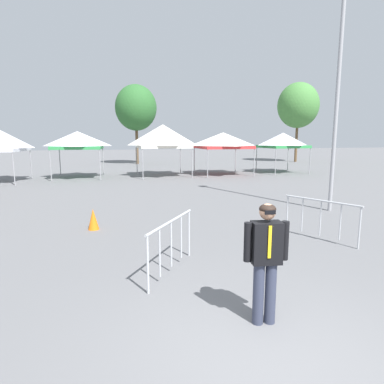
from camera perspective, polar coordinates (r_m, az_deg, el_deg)
name	(u,v)px	position (r m, az deg, el deg)	size (l,w,h in m)	color
ground_plane	(274,359)	(4.65, 13.97, -26.10)	(140.00, 140.00, 0.00)	slate
canopy_tent_left_of_center	(78,140)	(23.17, -19.08, 8.43)	(3.21, 3.21, 3.06)	#9E9EA3
canopy_tent_right_of_center	(163,136)	(23.07, -5.04, 9.53)	(3.55, 3.55, 3.53)	#9E9EA3
canopy_tent_behind_left	(223,140)	(24.03, 5.37, 8.82)	(3.61, 3.61, 3.01)	#9E9EA3
canopy_tent_far_right	(283,140)	(26.22, 15.40, 8.56)	(3.17, 3.17, 3.00)	#9E9EA3
person_foreground	(266,255)	(4.88, 12.59, -10.58)	(0.65, 0.29, 1.78)	#33384C
light_pole_opposite_side	(340,52)	(13.32, 24.17, 21.08)	(0.36, 0.36, 9.95)	#9E9EA3
tree_behind_tents_right	(136,108)	(34.00, -9.62, 14.09)	(4.05, 4.05, 7.76)	brown
tree_behind_tents_center	(298,105)	(38.29, 17.80, 14.00)	(4.35, 4.35, 8.43)	brown
crowd_barrier_by_lift	(171,236)	(6.62, -3.62, -7.55)	(1.21, 1.77, 1.08)	#B7BABF
crowd_barrier_near_person	(321,212)	(9.30, 21.30, -3.20)	(1.02, 1.88, 1.08)	#B7BABF
traffic_cone_lot_center	(93,219)	(10.14, -16.63, -4.52)	(0.32, 0.32, 0.62)	orange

